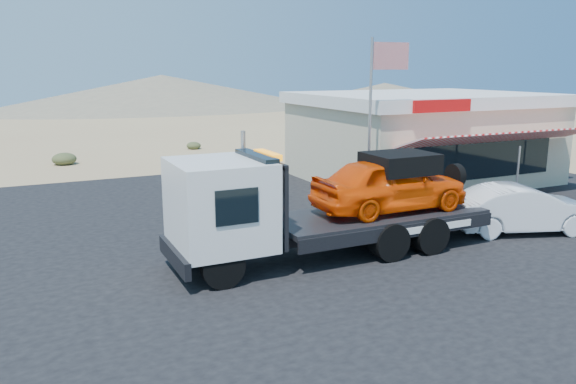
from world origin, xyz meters
name	(u,v)px	position (x,y,z in m)	size (l,w,h in m)	color
ground	(307,278)	(0.00, 0.00, 0.00)	(120.00, 120.00, 0.00)	#9D7C59
asphalt_lot	(320,235)	(2.00, 3.00, 0.01)	(32.00, 24.00, 0.02)	black
tow_truck	(326,199)	(1.22, 1.25, 1.59)	(8.84, 2.62, 2.96)	black
white_sedan	(522,209)	(7.81, 0.58, 0.76)	(1.56, 4.48, 1.47)	silver
jerky_store	(421,136)	(10.50, 8.97, 1.99)	(10.40, 9.97, 3.90)	#BFB690
flagpole	(376,106)	(4.93, 4.50, 3.76)	(1.55, 0.10, 6.00)	#99999E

